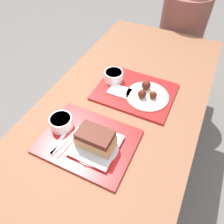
% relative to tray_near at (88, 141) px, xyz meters
% --- Properties ---
extents(ground_plane, '(12.00, 12.00, 0.00)m').
position_rel_tray_near_xyz_m(ground_plane, '(0.04, 0.17, -0.78)').
color(ground_plane, '#605B56').
extents(picnic_table, '(0.79, 1.89, 0.78)m').
position_rel_tray_near_xyz_m(picnic_table, '(0.04, 0.17, -0.10)').
color(picnic_table, brown).
rests_on(picnic_table, ground_plane).
extents(picnic_bench_far, '(0.75, 0.28, 0.44)m').
position_rel_tray_near_xyz_m(picnic_bench_far, '(0.04, 1.34, -0.42)').
color(picnic_bench_far, brown).
rests_on(picnic_bench_far, ground_plane).
extents(tray_near, '(0.40, 0.31, 0.01)m').
position_rel_tray_near_xyz_m(tray_near, '(0.00, 0.00, 0.00)').
color(tray_near, red).
rests_on(tray_near, picnic_table).
extents(tray_far, '(0.40, 0.31, 0.01)m').
position_rel_tray_near_xyz_m(tray_far, '(0.07, 0.38, 0.00)').
color(tray_far, red).
rests_on(tray_far, picnic_table).
extents(bowl_coleslaw_near, '(0.10, 0.10, 0.06)m').
position_rel_tray_near_xyz_m(bowl_coleslaw_near, '(-0.14, 0.02, 0.04)').
color(bowl_coleslaw_near, white).
rests_on(bowl_coleslaw_near, tray_near).
extents(brisket_sandwich_plate, '(0.20, 0.20, 0.10)m').
position_rel_tray_near_xyz_m(brisket_sandwich_plate, '(0.05, -0.01, 0.05)').
color(brisket_sandwich_plate, beige).
rests_on(brisket_sandwich_plate, tray_near).
extents(plastic_fork_near, '(0.05, 0.17, 0.00)m').
position_rel_tray_near_xyz_m(plastic_fork_near, '(-0.09, -0.04, 0.01)').
color(plastic_fork_near, white).
rests_on(plastic_fork_near, tray_near).
extents(plastic_knife_near, '(0.04, 0.17, 0.00)m').
position_rel_tray_near_xyz_m(plastic_knife_near, '(-0.06, -0.04, 0.01)').
color(plastic_knife_near, white).
rests_on(plastic_knife_near, tray_near).
extents(plastic_spoon_near, '(0.02, 0.17, 0.00)m').
position_rel_tray_near_xyz_m(plastic_spoon_near, '(-0.11, -0.04, 0.01)').
color(plastic_spoon_near, white).
rests_on(plastic_spoon_near, tray_near).
extents(condiment_packet, '(0.04, 0.03, 0.01)m').
position_rel_tray_near_xyz_m(condiment_packet, '(0.02, 0.07, 0.01)').
color(condiment_packet, teal).
rests_on(condiment_packet, tray_near).
extents(bowl_coleslaw_far, '(0.10, 0.10, 0.06)m').
position_rel_tray_near_xyz_m(bowl_coleslaw_far, '(-0.07, 0.41, 0.04)').
color(bowl_coleslaw_far, white).
rests_on(bowl_coleslaw_far, tray_far).
extents(wings_plate_far, '(0.22, 0.22, 0.06)m').
position_rel_tray_near_xyz_m(wings_plate_far, '(0.14, 0.37, 0.02)').
color(wings_plate_far, beige).
rests_on(wings_plate_far, tray_far).
extents(napkin_far, '(0.11, 0.08, 0.01)m').
position_rel_tray_near_xyz_m(napkin_far, '(-0.00, 0.34, 0.01)').
color(napkin_far, white).
rests_on(napkin_far, tray_far).
extents(person_seated_across, '(0.36, 0.36, 0.73)m').
position_rel_tray_near_xyz_m(person_seated_across, '(0.11, 1.34, -0.04)').
color(person_seated_across, brown).
rests_on(person_seated_across, picnic_bench_far).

